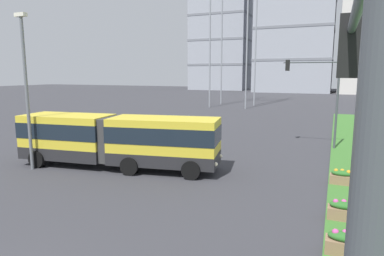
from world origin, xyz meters
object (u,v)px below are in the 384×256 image
object	(u,v)px
articulated_bus	(118,140)
streetlight_left	(26,86)
flower_planter_2	(345,243)
car_navy_sedan	(177,125)
apartment_tower_centre	(378,19)
flower_planter_4	(342,177)
traffic_light_near_right	(346,246)
apartment_tower_westcentre	(297,0)
flower_planter_3	(343,210)
apartment_tower_west	(223,30)
traffic_light_far_right	(320,88)

from	to	relation	value
articulated_bus	streetlight_left	xyz separation A→B (m)	(-4.33, -2.25, 3.10)
flower_planter_2	car_navy_sedan	bearing A→B (deg)	128.77
apartment_tower_centre	flower_planter_4	bearing A→B (deg)	-95.56
car_navy_sedan	traffic_light_near_right	xyz separation A→B (m)	(13.43, -25.23, 3.49)
apartment_tower_westcentre	apartment_tower_centre	world-z (taller)	apartment_tower_westcentre
flower_planter_3	apartment_tower_west	world-z (taller)	apartment_tower_west
car_navy_sedan	flower_planter_3	distance (m)	20.09
flower_planter_3	traffic_light_far_right	world-z (taller)	traffic_light_far_right
car_navy_sedan	apartment_tower_west	world-z (taller)	apartment_tower_west
articulated_bus	apartment_tower_centre	world-z (taller)	apartment_tower_centre
articulated_bus	traffic_light_far_right	distance (m)	14.74
car_navy_sedan	apartment_tower_westcentre	xyz separation A→B (m)	(1.02, 80.33, 26.31)
car_navy_sedan	streetlight_left	world-z (taller)	streetlight_left
flower_planter_3	articulated_bus	bearing A→B (deg)	166.75
flower_planter_4	streetlight_left	xyz separation A→B (m)	(-16.29, -3.84, 4.33)
flower_planter_3	apartment_tower_west	distance (m)	110.30
car_navy_sedan	flower_planter_4	bearing A→B (deg)	-36.31
flower_planter_2	flower_planter_4	world-z (taller)	same
flower_planter_3	streetlight_left	xyz separation A→B (m)	(-16.29, 0.57, 4.33)
traffic_light_near_right	flower_planter_4	bearing A→B (deg)	88.48
articulated_bus	apartment_tower_centre	distance (m)	94.37
streetlight_left	apartment_tower_west	bearing A→B (deg)	102.00
flower_planter_4	traffic_light_near_right	distance (m)	15.55
articulated_bus	apartment_tower_west	size ratio (longest dim) A/B	0.30
flower_planter_4	traffic_light_far_right	bearing A→B (deg)	100.71
articulated_bus	traffic_light_near_right	distance (m)	17.94
car_navy_sedan	streetlight_left	xyz separation A→B (m)	(-2.46, -14.00, 4.00)
flower_planter_3	traffic_light_far_right	bearing A→B (deg)	97.12
car_navy_sedan	traffic_light_near_right	bearing A→B (deg)	-61.98
traffic_light_far_right	apartment_tower_west	bearing A→B (deg)	112.17
car_navy_sedan	flower_planter_3	world-z (taller)	car_navy_sedan
articulated_bus	traffic_light_far_right	world-z (taller)	traffic_light_far_right
flower_planter_3	flower_planter_4	distance (m)	4.41
articulated_bus	flower_planter_4	xyz separation A→B (m)	(11.96, 1.59, -1.23)
flower_planter_4	traffic_light_far_right	distance (m)	9.56
streetlight_left	apartment_tower_centre	bearing A→B (deg)	74.92
flower_planter_3	apartment_tower_west	xyz separation A→B (m)	(-37.79, 101.71, 19.83)
apartment_tower_west	streetlight_left	bearing A→B (deg)	-78.00
apartment_tower_centre	traffic_light_near_right	bearing A→B (deg)	-94.98
traffic_light_far_right	traffic_light_near_right	bearing A→B (deg)	-87.05
car_navy_sedan	traffic_light_far_right	distance (m)	12.84
apartment_tower_west	car_navy_sedan	bearing A→B (deg)	-74.63
streetlight_left	apartment_tower_west	xyz separation A→B (m)	(-21.50, 101.14, 15.50)
traffic_light_near_right	apartment_tower_west	world-z (taller)	apartment_tower_west
apartment_tower_centre	traffic_light_far_right	bearing A→B (deg)	-97.29
articulated_bus	flower_planter_2	bearing A→B (deg)	-24.55
car_navy_sedan	traffic_light_far_right	bearing A→B (deg)	-7.53
traffic_light_near_right	streetlight_left	size ratio (longest dim) A/B	0.71
apartment_tower_west	flower_planter_4	bearing A→B (deg)	-68.78
traffic_light_far_right	apartment_tower_westcentre	xyz separation A→B (m)	(-11.19, 81.94, 22.68)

